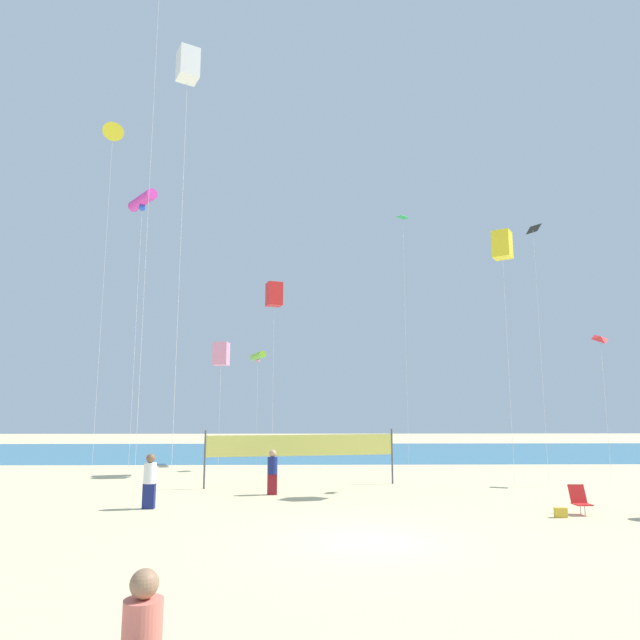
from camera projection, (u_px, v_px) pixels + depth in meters
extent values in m
plane|color=beige|center=(369.00, 541.00, 14.04)|extent=(120.00, 120.00, 0.00)
cube|color=teal|center=(330.00, 452.00, 42.87)|extent=(120.00, 20.00, 0.01)
cylinder|color=#EA7260|center=(142.00, 634.00, 5.49)|extent=(0.40, 0.40, 0.65)
sphere|color=#997051|center=(144.00, 584.00, 5.57)|extent=(0.29, 0.29, 0.29)
cube|color=maroon|center=(272.00, 484.00, 21.64)|extent=(0.37, 0.22, 0.78)
cylinder|color=navy|center=(272.00, 466.00, 21.75)|extent=(0.39, 0.39, 0.64)
sphere|color=tan|center=(273.00, 453.00, 21.83)|extent=(0.29, 0.29, 0.29)
cube|color=navy|center=(149.00, 496.00, 18.62)|extent=(0.39, 0.24, 0.82)
cylinder|color=white|center=(150.00, 473.00, 18.74)|extent=(0.41, 0.41, 0.68)
sphere|color=brown|center=(151.00, 458.00, 18.82)|extent=(0.30, 0.30, 0.30)
cube|color=red|center=(582.00, 504.00, 17.53)|extent=(0.52, 0.48, 0.03)
cube|color=red|center=(577.00, 494.00, 17.86)|extent=(0.52, 0.23, 0.57)
cylinder|color=silver|center=(585.00, 511.00, 17.36)|extent=(0.03, 0.03, 0.32)
cylinder|color=silver|center=(581.00, 509.00, 17.65)|extent=(0.03, 0.03, 0.32)
cylinder|color=#4C4C51|center=(205.00, 459.00, 23.35)|extent=(0.08, 0.08, 2.40)
cylinder|color=#4C4C51|center=(392.00, 456.00, 24.91)|extent=(0.08, 0.08, 2.40)
cube|color=#EAE566|center=(302.00, 445.00, 24.21)|extent=(8.12, 1.46, 0.90)
cube|color=gold|center=(561.00, 513.00, 17.11)|extent=(0.37, 0.18, 0.29)
cylinder|color=silver|center=(406.00, 338.00, 33.15)|extent=(0.01, 0.01, 14.98)
pyramid|color=green|center=(403.00, 216.00, 34.33)|extent=(0.82, 0.80, 0.28)
cylinder|color=silver|center=(541.00, 353.00, 24.81)|extent=(0.01, 0.01, 11.51)
pyramid|color=black|center=(532.00, 228.00, 25.74)|extent=(0.88, 0.88, 0.41)
cylinder|color=silver|center=(102.00, 299.00, 27.11)|extent=(0.01, 0.01, 17.23)
cone|color=yellow|center=(113.00, 134.00, 28.46)|extent=(1.15, 0.86, 1.04)
cylinder|color=silver|center=(220.00, 414.00, 28.24)|extent=(0.01, 0.01, 6.10)
cube|color=pink|center=(221.00, 354.00, 28.72)|extent=(0.81, 0.81, 1.18)
cylinder|color=silver|center=(135.00, 338.00, 24.35)|extent=(0.01, 0.01, 12.70)
cylinder|color=#D833A5|center=(142.00, 200.00, 25.35)|extent=(1.74, 1.95, 0.50)
sphere|color=blue|center=(142.00, 208.00, 25.29)|extent=(0.30, 0.30, 0.30)
cylinder|color=silver|center=(148.00, 221.00, 20.72)|extent=(0.01, 0.01, 20.44)
cylinder|color=silver|center=(606.00, 410.00, 25.04)|extent=(0.01, 0.01, 6.45)
pyramid|color=red|center=(601.00, 338.00, 25.51)|extent=(0.70, 0.68, 0.48)
cylinder|color=silver|center=(257.00, 409.00, 34.12)|extent=(0.01, 0.01, 6.55)
cylinder|color=#8CD833|center=(258.00, 356.00, 34.64)|extent=(1.20, 2.29, 0.43)
sphere|color=pink|center=(258.00, 361.00, 34.59)|extent=(0.26, 0.26, 0.26)
cylinder|color=silver|center=(179.00, 277.00, 17.93)|extent=(0.01, 0.01, 15.00)
cube|color=white|center=(188.00, 65.00, 19.11)|extent=(0.92, 0.92, 1.08)
cylinder|color=silver|center=(273.00, 381.00, 29.82)|extent=(0.01, 0.01, 9.52)
cube|color=red|center=(274.00, 294.00, 30.56)|extent=(1.02, 1.02, 1.29)
cylinder|color=silver|center=(508.00, 364.00, 23.01)|extent=(0.01, 0.01, 10.25)
cube|color=yellow|center=(502.00, 245.00, 23.81)|extent=(1.01, 1.01, 1.17)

